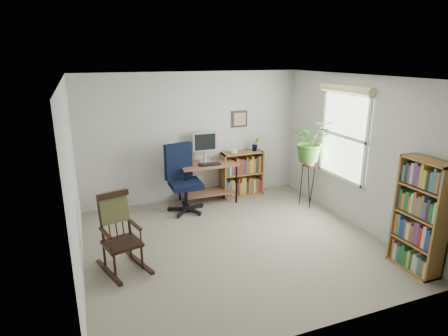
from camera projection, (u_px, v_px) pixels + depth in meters
name	position (u px, v px, depth m)	size (l,w,h in m)	color
floor	(234.00, 243.00, 5.56)	(4.20, 4.00, 0.00)	gray
ceiling	(235.00, 77.00, 4.87)	(4.20, 4.00, 0.00)	silver
wall_back	(193.00, 137.00, 7.00)	(4.20, 0.00, 2.40)	#B9B9B4
wall_front	(318.00, 223.00, 3.43)	(4.20, 0.00, 2.40)	#B9B9B4
wall_left	(73.00, 183.00, 4.49)	(0.00, 4.00, 2.40)	#B9B9B4
wall_right	(356.00, 152.00, 5.94)	(0.00, 4.00, 2.40)	#B9B9B4
window	(343.00, 136.00, 6.13)	(0.12, 1.20, 1.50)	silver
desk	(208.00, 183.00, 7.03)	(1.05, 0.58, 0.76)	brown
monitor	(205.00, 147.00, 6.96)	(0.46, 0.16, 0.56)	#BAB9BE
keyboard	(210.00, 164.00, 6.81)	(0.40, 0.15, 0.03)	black
office_chair	(186.00, 179.00, 6.51)	(0.67, 0.67, 1.22)	black
rocking_chair	(121.00, 233.00, 4.72)	(0.54, 0.89, 1.04)	black
low_bookshelf	(242.00, 174.00, 7.38)	(0.83, 0.28, 0.87)	olive
tall_bookshelf	(420.00, 216.00, 4.69)	(0.28, 0.65, 1.47)	olive
plant_stand	(307.00, 182.00, 6.80)	(0.26, 0.26, 0.92)	black
spider_plant	(312.00, 121.00, 6.48)	(1.69, 1.88, 1.46)	#396C26
potted_plant_small	(255.00, 148.00, 7.34)	(0.13, 0.24, 0.11)	#396C26
framed_picture	(240.00, 119.00, 7.21)	(0.32, 0.04, 0.32)	black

